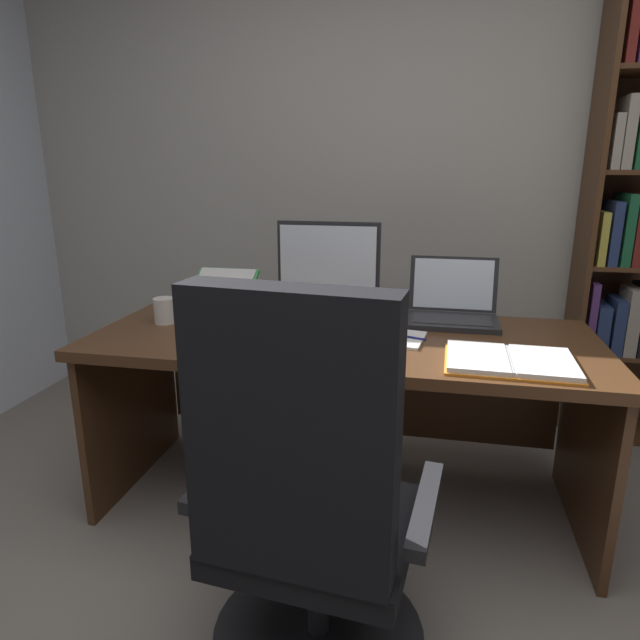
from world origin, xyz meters
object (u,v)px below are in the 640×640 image
object	(u,v)px
office_chair	(307,524)
computer_mouse	(225,335)
desk	(345,372)
open_binder	(510,361)
reading_stand_with_book	(222,290)
notepad	(402,339)
coffee_mug	(165,311)
monitor	(328,270)
keyboard	(305,343)
pen	(408,337)
laptop	(452,309)

from	to	relation	value
office_chair	computer_mouse	size ratio (longest dim) A/B	10.51
desk	open_binder	bearing A→B (deg)	-26.85
reading_stand_with_book	notepad	size ratio (longest dim) A/B	1.37
office_chair	reading_stand_with_book	bearing A→B (deg)	126.04
reading_stand_with_book	coffee_mug	distance (m)	0.33
office_chair	monitor	distance (m)	1.17
desk	open_binder	world-z (taller)	open_binder
keyboard	pen	size ratio (longest dim) A/B	3.00
desk	reading_stand_with_book	bearing A→B (deg)	158.26
desk	office_chair	size ratio (longest dim) A/B	1.72
keyboard	open_binder	distance (m)	0.69
desk	laptop	distance (m)	0.51
keyboard	desk	bearing A→B (deg)	66.29
reading_stand_with_book	office_chair	bearing A→B (deg)	-60.00
monitor	office_chair	bearing A→B (deg)	-81.89
monitor	pen	size ratio (longest dim) A/B	3.08
office_chair	reading_stand_with_book	size ratio (longest dim) A/B	3.79
notepad	coffee_mug	xyz separation A→B (m)	(-0.96, 0.04, 0.05)
notepad	reading_stand_with_book	bearing A→B (deg)	157.35
office_chair	pen	size ratio (longest dim) A/B	7.80
computer_mouse	coffee_mug	bearing A→B (deg)	151.43
laptop	notepad	world-z (taller)	laptop
computer_mouse	notepad	distance (m)	0.65
monitor	keyboard	distance (m)	0.47
computer_mouse	pen	size ratio (longest dim) A/B	0.74
monitor	coffee_mug	distance (m)	0.69
office_chair	computer_mouse	world-z (taller)	office_chair
office_chair	pen	bearing A→B (deg)	81.70
office_chair	laptop	xyz separation A→B (m)	(0.36, 1.08, 0.30)
pen	coffee_mug	distance (m)	0.98
office_chair	coffee_mug	size ratio (longest dim) A/B	10.64
desk	coffee_mug	distance (m)	0.77
reading_stand_with_book	monitor	bearing A→B (deg)	-6.34
monitor	laptop	distance (m)	0.54
keyboard	reading_stand_with_book	size ratio (longest dim) A/B	1.46
open_binder	office_chair	bearing A→B (deg)	-130.23
laptop	reading_stand_with_book	bearing A→B (deg)	177.10
computer_mouse	pen	bearing A→B (deg)	11.93
desk	coffee_mug	bearing A→B (deg)	-174.72
laptop	computer_mouse	xyz separation A→B (m)	(-0.82, -0.43, -0.03)
reading_stand_with_book	desk	bearing A→B (deg)	-21.74
computer_mouse	open_binder	xyz separation A→B (m)	(0.99, -0.05, -0.01)
reading_stand_with_book	notepad	world-z (taller)	reading_stand_with_book
reading_stand_with_book	coffee_mug	xyz separation A→B (m)	(-0.12, -0.31, -0.03)
notepad	pen	xyz separation A→B (m)	(0.02, 0.00, 0.01)
open_binder	pen	world-z (taller)	open_binder
monitor	open_binder	bearing A→B (deg)	-34.94
keyboard	coffee_mug	distance (m)	0.65
desk	monitor	xyz separation A→B (m)	(-0.11, 0.19, 0.38)
computer_mouse	pen	xyz separation A→B (m)	(0.65, 0.14, -0.01)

